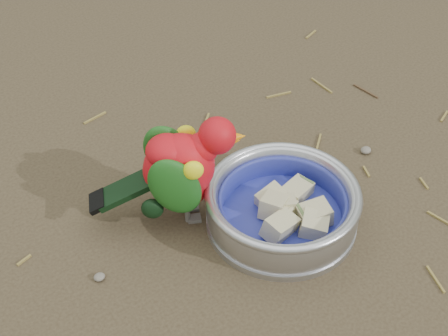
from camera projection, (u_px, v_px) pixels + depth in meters
ground at (281, 287)px, 0.85m from camera, size 60.00×60.00×0.00m
food_bowl at (281, 220)px, 0.93m from camera, size 0.20×0.20×0.02m
bowl_wall at (282, 204)px, 0.91m from camera, size 0.20×0.20×0.04m
fruit_wedges at (282, 208)px, 0.91m from camera, size 0.12×0.12×0.03m
lory_parrot at (182, 174)px, 0.90m from camera, size 0.21×0.16×0.15m
ground_debris at (300, 264)px, 0.88m from camera, size 0.90×0.80×0.01m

